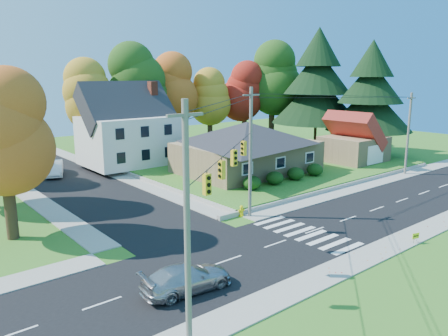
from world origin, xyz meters
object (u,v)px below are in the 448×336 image
at_px(ranch_house, 247,146).
at_px(white_car, 54,168).
at_px(fire_hydrant, 242,211).
at_px(silver_sedan, 187,278).

distance_m(ranch_house, white_car, 21.25).
relative_size(ranch_house, white_car, 2.94).
distance_m(ranch_house, fire_hydrant, 14.62).
bearing_deg(white_car, ranch_house, -18.21).
bearing_deg(fire_hydrant, white_car, 105.49).
height_order(ranch_house, white_car, ranch_house).
height_order(ranch_house, fire_hydrant, ranch_house).
relative_size(ranch_house, silver_sedan, 3.03).
height_order(silver_sedan, white_car, white_car).
bearing_deg(white_car, silver_sedan, -76.22).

